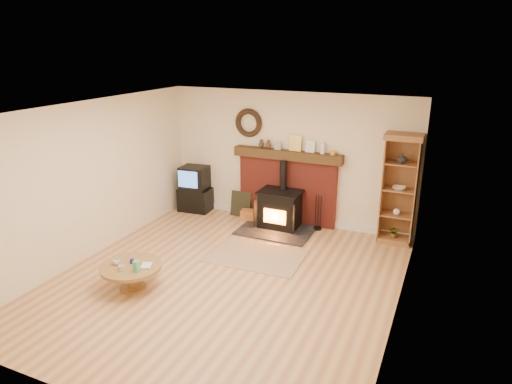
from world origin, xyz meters
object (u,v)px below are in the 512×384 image
at_px(wood_stove, 279,210).
at_px(curio_cabinet, 399,189).
at_px(tv_unit, 195,190).
at_px(coffee_table, 131,270).

distance_m(wood_stove, curio_cabinet, 2.27).
bearing_deg(tv_unit, coffee_table, -74.93).
bearing_deg(tv_unit, wood_stove, -5.46).
bearing_deg(wood_stove, coffee_table, -110.55).
xyz_separation_m(tv_unit, curio_cabinet, (4.18, 0.09, 0.53)).
bearing_deg(curio_cabinet, coffee_table, -134.74).
bearing_deg(coffee_table, tv_unit, 105.07).
bearing_deg(tv_unit, curio_cabinet, 1.20).
xyz_separation_m(curio_cabinet, coffee_table, (-3.30, -3.33, -0.69)).
distance_m(tv_unit, coffee_table, 3.36).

